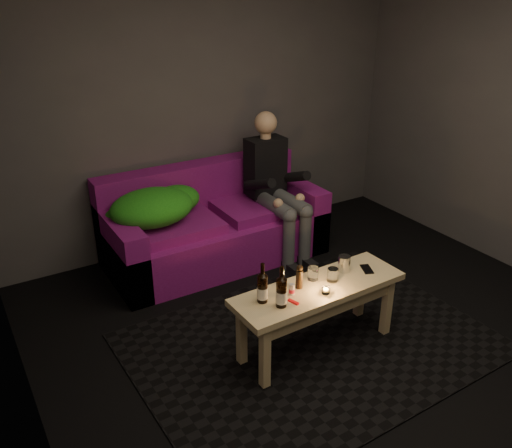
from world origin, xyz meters
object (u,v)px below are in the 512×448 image
(beer_bottle_a, at_px, (262,288))
(person, at_px, (275,183))
(sofa, at_px, (213,227))
(beer_bottle_b, at_px, (281,292))
(coffee_table, at_px, (318,297))
(steel_cup, at_px, (344,264))

(beer_bottle_a, bearing_deg, person, 54.41)
(sofa, height_order, person, person)
(beer_bottle_a, height_order, beer_bottle_b, beer_bottle_b)
(coffee_table, distance_m, beer_bottle_b, 0.40)
(steel_cup, bearing_deg, sofa, 99.92)
(beer_bottle_b, height_order, steel_cup, beer_bottle_b)
(coffee_table, xyz_separation_m, beer_bottle_b, (-0.35, -0.07, 0.19))
(person, bearing_deg, coffee_table, -111.79)
(sofa, xyz_separation_m, beer_bottle_a, (-0.43, -1.53, 0.30))
(beer_bottle_b, bearing_deg, steel_cup, 12.81)
(person, relative_size, coffee_table, 1.05)
(coffee_table, bearing_deg, beer_bottle_b, -169.02)
(beer_bottle_b, relative_size, steel_cup, 2.42)
(beer_bottle_a, relative_size, steel_cup, 2.36)
(sofa, relative_size, beer_bottle_a, 7.10)
(beer_bottle_b, bearing_deg, coffee_table, 10.98)
(beer_bottle_a, distance_m, steel_cup, 0.69)
(coffee_table, bearing_deg, beer_bottle_a, 174.93)
(beer_bottle_b, bearing_deg, person, 58.38)
(sofa, distance_m, steel_cup, 1.54)
(coffee_table, xyz_separation_m, steel_cup, (0.27, 0.07, 0.15))
(sofa, height_order, steel_cup, sofa)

